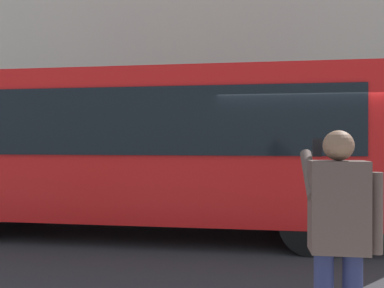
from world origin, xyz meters
The scene contains 4 objects.
ground_plane centered at (0.00, 0.00, 0.00)m, with size 60.00×60.00×0.00m, color #2B2B2D.
building_facade_far centered at (-0.02, -6.80, 5.99)m, with size 28.00×1.55×12.00m.
red_bus centered at (2.83, -0.17, 1.68)m, with size 9.05×2.54×3.08m.
pedestrian_photographer centered at (0.11, 4.35, 1.14)m, with size 0.53×0.52×1.70m.
Camera 1 is at (0.74, 7.38, 1.77)m, focal length 37.75 mm.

